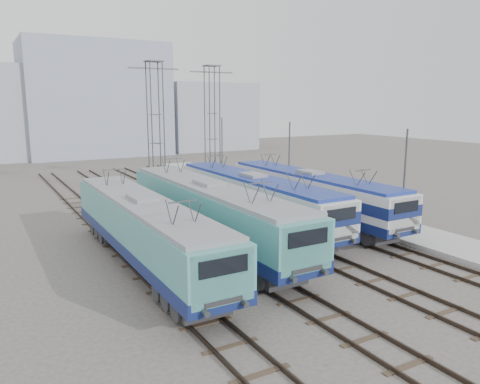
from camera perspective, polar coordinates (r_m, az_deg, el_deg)
name	(u,v)px	position (r m, az deg, el deg)	size (l,w,h in m)	color
ground	(311,277)	(23.95, 8.64, -10.15)	(160.00, 160.00, 0.00)	#514C47
platform	(352,216)	(36.11, 13.52, -2.88)	(4.00, 70.00, 0.30)	#9E9E99
locomotive_far_left	(145,227)	(24.57, -11.50, -4.26)	(2.82, 17.80, 3.35)	navy
locomotive_center_left	(211,210)	(27.47, -3.52, -2.23)	(2.96, 18.70, 3.52)	navy
locomotive_center_right	(254,196)	(31.78, 1.74, -0.53)	(2.80, 17.73, 3.33)	navy
locomotive_far_right	(311,192)	(33.94, 8.66, 0.01)	(2.75, 17.36, 3.26)	navy
catenary_tower_west	(156,125)	(41.90, -10.23, 8.09)	(4.50, 1.20, 12.00)	#3F4247
catenary_tower_east	(212,122)	(46.28, -3.40, 8.48)	(4.50, 1.20, 12.00)	#3F4247
mast_front	(404,186)	(30.25, 19.34, 0.65)	(0.12, 0.12, 7.00)	#3F4247
mast_mid	(289,164)	(39.06, 5.99, 3.38)	(0.12, 0.12, 7.00)	#3F4247
mast_rear	(222,151)	(49.23, -2.20, 4.97)	(0.12, 0.12, 7.00)	#3F4247
building_center	(95,100)	(81.45, -17.24, 10.69)	(22.00, 14.00, 18.00)	#8C95AA
building_east	(206,117)	(88.10, -4.19, 9.16)	(16.00, 12.00, 12.00)	#9399A5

